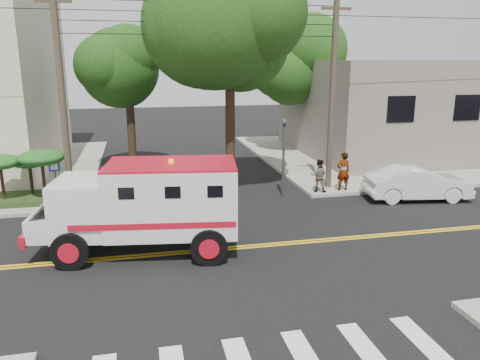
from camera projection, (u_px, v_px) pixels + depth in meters
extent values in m
plane|color=black|center=(225.00, 249.00, 15.75)|extent=(100.00, 100.00, 0.00)
cube|color=gray|center=(386.00, 154.00, 31.30)|extent=(17.00, 17.00, 0.15)
cube|color=slate|center=(406.00, 106.00, 31.32)|extent=(14.00, 12.00, 6.00)
cylinder|color=#382D23|center=(63.00, 102.00, 19.14)|extent=(0.28, 0.28, 9.00)
cylinder|color=#382D23|center=(332.00, 97.00, 21.80)|extent=(0.28, 0.28, 9.00)
cylinder|color=black|center=(230.00, 120.00, 21.33)|extent=(0.44, 0.44, 7.00)
sphere|color=#18390F|center=(230.00, 40.00, 20.46)|extent=(5.32, 5.32, 5.32)
sphere|color=#18390F|center=(259.00, 26.00, 19.84)|extent=(4.56, 4.56, 4.56)
cylinder|color=black|center=(131.00, 123.00, 25.78)|extent=(0.44, 0.44, 5.60)
sphere|color=#18390F|center=(128.00, 71.00, 25.08)|extent=(3.92, 3.92, 3.92)
sphere|color=#18390F|center=(144.00, 63.00, 24.62)|extent=(3.36, 3.36, 3.36)
cylinder|color=black|center=(304.00, 108.00, 31.91)|extent=(0.44, 0.44, 5.95)
sphere|color=#18390F|center=(305.00, 63.00, 31.16)|extent=(4.20, 4.20, 4.20)
sphere|color=#18390F|center=(322.00, 56.00, 30.67)|extent=(3.60, 3.60, 3.60)
cylinder|color=#3F3F42|center=(283.00, 158.00, 21.38)|extent=(0.12, 0.12, 3.60)
imported|color=#3F3F42|center=(284.00, 129.00, 21.05)|extent=(0.15, 0.18, 0.90)
cylinder|color=#3F3F42|center=(56.00, 184.00, 20.07)|extent=(0.06, 0.06, 2.00)
cube|color=#0C33A5|center=(54.00, 166.00, 19.82)|extent=(0.45, 0.03, 0.45)
cube|color=#1E3314|center=(29.00, 198.00, 20.55)|extent=(3.20, 2.00, 0.24)
cylinder|color=black|center=(2.00, 182.00, 19.86)|extent=(0.14, 0.14, 1.52)
ellipsoid|color=#164A17|center=(0.00, 162.00, 19.65)|extent=(1.73, 1.73, 0.60)
cylinder|color=black|center=(31.00, 178.00, 20.75)|extent=(0.14, 0.14, 1.36)
ellipsoid|color=#164A17|center=(29.00, 162.00, 20.56)|extent=(1.55, 1.55, 0.54)
cylinder|color=black|center=(44.00, 179.00, 20.01)|extent=(0.14, 0.14, 1.68)
ellipsoid|color=#164A17|center=(41.00, 157.00, 19.77)|extent=(1.91, 1.91, 0.66)
cube|color=silver|center=(172.00, 198.00, 15.15)|extent=(4.38, 2.95, 2.20)
cube|color=silver|center=(84.00, 206.00, 14.99)|extent=(1.98, 2.52, 1.78)
cube|color=black|center=(56.00, 193.00, 14.81)|extent=(0.31, 1.77, 0.73)
cube|color=silver|center=(50.00, 222.00, 15.04)|extent=(1.22, 2.21, 0.73)
cube|color=#B00D1F|center=(34.00, 231.00, 15.06)|extent=(0.50, 2.26, 0.37)
cube|color=#B00D1F|center=(171.00, 164.00, 14.87)|extent=(4.38, 2.95, 0.06)
cylinder|color=black|center=(70.00, 251.00, 14.10)|extent=(1.19, 0.49, 1.15)
cylinder|color=black|center=(88.00, 225.00, 16.37)|extent=(1.19, 0.49, 1.15)
cylinder|color=black|center=(209.00, 247.00, 14.41)|extent=(1.19, 0.49, 1.15)
cylinder|color=black|center=(208.00, 222.00, 16.68)|extent=(1.19, 0.49, 1.15)
imported|color=silver|center=(417.00, 183.00, 21.14)|extent=(4.86, 2.30, 1.54)
imported|color=gray|center=(343.00, 171.00, 22.08)|extent=(0.67, 0.45, 1.83)
imported|color=gray|center=(319.00, 176.00, 21.86)|extent=(0.93, 0.85, 1.55)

